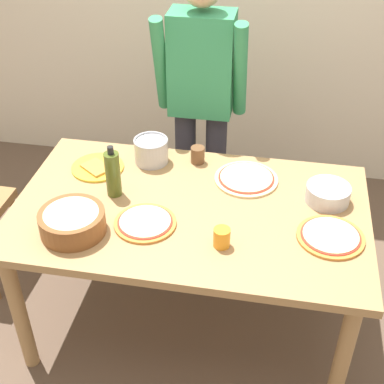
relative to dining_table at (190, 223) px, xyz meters
The scene contains 13 objects.
ground 0.67m from the dining_table, ahead, with size 8.00×8.00×0.00m, color brown.
dining_table is the anchor object (origin of this frame).
person_cook 0.81m from the dining_table, 95.95° to the left, with size 0.49×0.25×1.62m.
pizza_raw_on_board 0.36m from the dining_table, 48.90° to the left, with size 0.31×0.31×0.02m.
pizza_cooked_on_tray 0.25m from the dining_table, 137.94° to the right, with size 0.27×0.27×0.02m.
pizza_second_cooked 0.63m from the dining_table, ahead, with size 0.28×0.28×0.02m.
plate_with_slice 0.57m from the dining_table, 156.07° to the left, with size 0.26×0.26×0.02m.
popcorn_bowl 0.54m from the dining_table, 151.01° to the right, with size 0.28×0.28×0.11m.
mixing_bowl_steel 0.64m from the dining_table, 14.87° to the left, with size 0.20×0.20×0.08m.
olive_oil_bottle 0.42m from the dining_table, behind, with size 0.07×0.07×0.26m.
steel_pot 0.46m from the dining_table, 127.51° to the left, with size 0.17×0.17×0.13m.
cup_orange 0.32m from the dining_table, 52.60° to the right, with size 0.07×0.07×0.09m, color orange.
cup_small_brown 0.40m from the dining_table, 94.70° to the left, with size 0.07×0.07×0.09m, color brown.
Camera 1 is at (0.36, -1.90, 2.25)m, focal length 50.62 mm.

